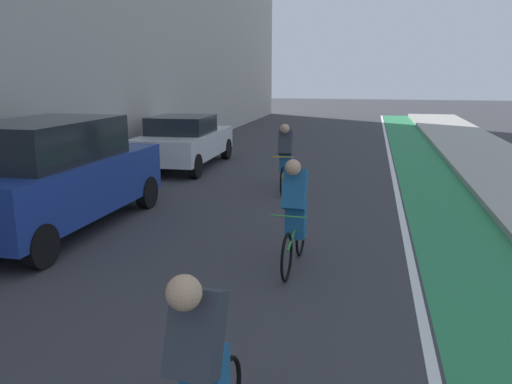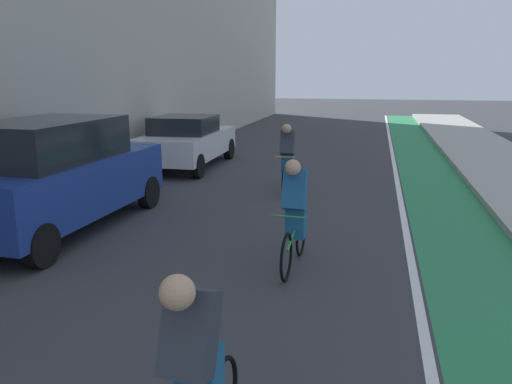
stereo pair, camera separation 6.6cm
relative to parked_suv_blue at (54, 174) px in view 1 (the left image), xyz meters
The scene contains 9 objects.
ground_plane 6.75m from the parked_suv_blue, 59.64° to the left, with size 87.91×87.91×0.00m, color #38383D.
bike_lane_paint 10.49m from the parked_suv_blue, 47.97° to the left, with size 1.60×39.96×0.00m, color #2D8451.
lane_divider_stripe 9.91m from the parked_suv_blue, 51.86° to the left, with size 0.12×39.96×0.00m, color white.
sidewalk_right 12.09m from the parked_suv_blue, 40.05° to the left, with size 2.87×39.96×0.14m, color #A8A59E.
parked_suv_blue is the anchor object (origin of this frame).
parked_sedan_white 6.60m from the parked_suv_blue, 89.98° to the left, with size 2.00×4.44×1.53m.
cyclist_lead 6.72m from the parked_suv_blue, 49.29° to the right, with size 0.48×1.69×1.60m.
cyclist_mid 4.50m from the parked_suv_blue, 11.43° to the right, with size 0.48×1.72×1.61m.
cyclist_trailing 5.33m from the parked_suv_blue, 49.35° to the left, with size 0.48×1.72×1.62m.
Camera 1 is at (2.03, 2.23, 2.76)m, focal length 36.51 mm.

